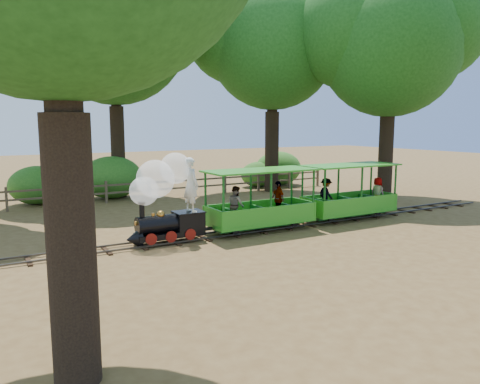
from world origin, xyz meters
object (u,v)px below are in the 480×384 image
fence (170,186)px  carriage_rear (348,198)px  locomotive (164,191)px  carriage_front (259,207)px

fence → carriage_rear: bearing=-63.7°
fence → locomotive: bearing=-112.2°
carriage_rear → fence: (-3.94, 7.98, -0.22)m
locomotive → carriage_front: (3.27, -0.07, -0.75)m
locomotive → carriage_rear: size_ratio=0.73×
locomotive → carriage_front: 3.35m
locomotive → carriage_front: bearing=-1.2°
carriage_front → locomotive: bearing=178.8°
locomotive → carriage_rear: 7.23m
carriage_front → fence: 8.02m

